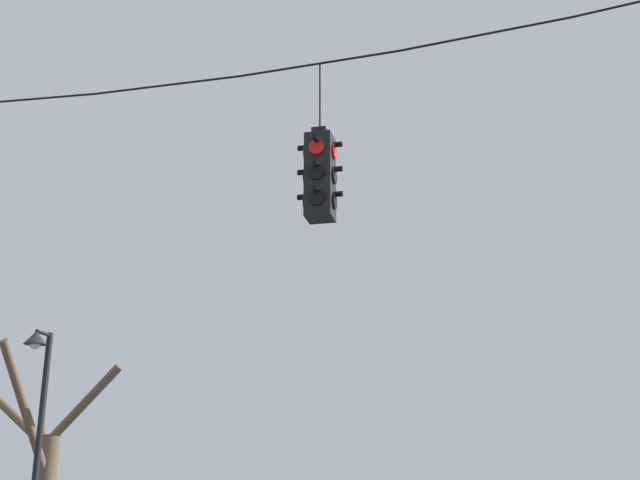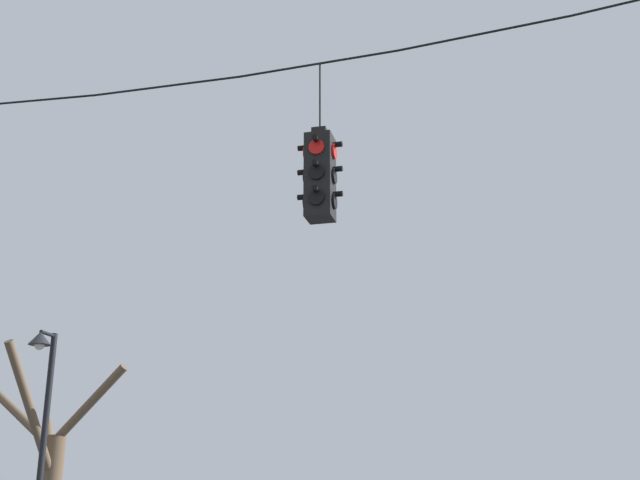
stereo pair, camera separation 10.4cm
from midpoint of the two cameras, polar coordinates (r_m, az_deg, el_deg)
The scene contains 4 objects.
span_wire at distance 11.54m, azimuth -10.58°, elevation 11.46°, with size 15.11×0.03×0.55m.
traffic_light_near_right_pole at distance 10.12m, azimuth 0.29°, elevation 4.60°, with size 0.58×0.58×2.17m.
street_lamp at distance 16.17m, azimuth -19.08°, elevation -11.60°, with size 0.43×0.74×5.16m.
bare_tree at distance 19.49m, azimuth -18.67°, elevation -15.79°, with size 3.97×3.37×5.34m.
Camera 2 is at (4.45, -9.33, 2.10)m, focal length 45.00 mm.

